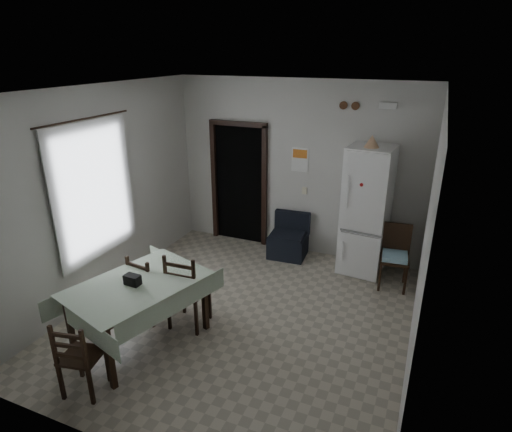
{
  "coord_description": "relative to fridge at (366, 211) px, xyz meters",
  "views": [
    {
      "loc": [
        2.04,
        -4.35,
        3.32
      ],
      "look_at": [
        0.0,
        0.5,
        1.25
      ],
      "focal_mm": 30.0,
      "sensor_mm": 36.0,
      "label": 1
    }
  ],
  "objects": [
    {
      "name": "corner_chair",
      "position": [
        0.52,
        -0.37,
        -0.53
      ],
      "size": [
        0.45,
        0.45,
        0.95
      ],
      "primitive_type": null,
      "rotation": [
        0.0,
        0.0,
        0.1
      ],
      "color": "black",
      "rests_on": "ground"
    },
    {
      "name": "vent_left",
      "position": [
        -0.53,
        0.3,
        1.52
      ],
      "size": [
        0.12,
        0.03,
        0.12
      ],
      "primitive_type": "cylinder",
      "rotation": [
        1.57,
        0.0,
        0.0
      ],
      "color": "#523421",
      "rests_on": "ground"
    },
    {
      "name": "calendar_image",
      "position": [
        -1.18,
        0.3,
        0.72
      ],
      "size": [
        0.24,
        0.01,
        0.14
      ],
      "primitive_type": "cube",
      "color": "orange",
      "rests_on": "ground"
    },
    {
      "name": "wall_left",
      "position": [
        -3.33,
        -1.93,
        0.45
      ],
      "size": [
        0.02,
        4.5,
        2.9
      ],
      "primitive_type": null,
      "color": "beige",
      "rests_on": "ground"
    },
    {
      "name": "fridge",
      "position": [
        0.0,
        0.0,
        0.0
      ],
      "size": [
        0.71,
        0.71,
        2.0
      ],
      "primitive_type": null,
      "rotation": [
        0.0,
        0.0,
        -0.09
      ],
      "color": "white",
      "rests_on": "ground"
    },
    {
      "name": "wall_front",
      "position": [
        -1.23,
        -4.18,
        0.45
      ],
      "size": [
        4.2,
        0.02,
        2.9
      ],
      "primitive_type": null,
      "color": "beige",
      "rests_on": "ground"
    },
    {
      "name": "emergency_light",
      "position": [
        0.12,
        0.28,
        1.55
      ],
      "size": [
        0.25,
        0.07,
        0.09
      ],
      "primitive_type": "cube",
      "color": "white",
      "rests_on": "ground"
    },
    {
      "name": "ceiling",
      "position": [
        -1.23,
        -1.93,
        1.9
      ],
      "size": [
        4.2,
        4.5,
        0.02
      ],
      "primitive_type": null,
      "color": "white",
      "rests_on": "ground"
    },
    {
      "name": "dining_chair_far_left",
      "position": [
        -2.31,
        -2.39,
        -0.54
      ],
      "size": [
        0.44,
        0.44,
        0.92
      ],
      "primitive_type": null,
      "rotation": [
        0.0,
        0.0,
        3.01
      ],
      "color": "black",
      "rests_on": "ground"
    },
    {
      "name": "navy_seat",
      "position": [
        -1.24,
        0.0,
        -0.63
      ],
      "size": [
        0.64,
        0.63,
        0.73
      ],
      "primitive_type": null,
      "rotation": [
        0.0,
        0.0,
        0.06
      ],
      "color": "black",
      "rests_on": "ground"
    },
    {
      "name": "curtain_rod",
      "position": [
        -3.26,
        -2.13,
        1.5
      ],
      "size": [
        0.02,
        1.6,
        0.02
      ],
      "primitive_type": "cylinder",
      "rotation": [
        1.57,
        0.0,
        0.0
      ],
      "color": "black",
      "rests_on": "ground"
    },
    {
      "name": "dining_chair_near_head",
      "position": [
        -2.16,
        -3.75,
        -0.56
      ],
      "size": [
        0.45,
        0.45,
        0.89
      ],
      "primitive_type": null,
      "rotation": [
        0.0,
        0.0,
        3.34
      ],
      "color": "black",
      "rests_on": "ground"
    },
    {
      "name": "tan_cone",
      "position": [
        -0.0,
        -0.09,
        1.09
      ],
      "size": [
        0.24,
        0.24,
        0.18
      ],
      "primitive_type": "cone",
      "rotation": [
        0.0,
        0.0,
        -0.11
      ],
      "color": "tan",
      "rests_on": "fridge"
    },
    {
      "name": "ground",
      "position": [
        -1.23,
        -1.93,
        -1.0
      ],
      "size": [
        4.5,
        4.5,
        0.0
      ],
      "primitive_type": "plane",
      "color": "#A69B87",
      "rests_on": "ground"
    },
    {
      "name": "calendar",
      "position": [
        -1.18,
        0.31,
        0.62
      ],
      "size": [
        0.28,
        0.02,
        0.4
      ],
      "primitive_type": "cube",
      "color": "white",
      "rests_on": "ground"
    },
    {
      "name": "vent_right",
      "position": [
        -0.35,
        0.3,
        1.52
      ],
      "size": [
        0.12,
        0.03,
        0.12
      ],
      "primitive_type": "cylinder",
      "rotation": [
        1.57,
        0.0,
        0.0
      ],
      "color": "#523421",
      "rests_on": "ground"
    },
    {
      "name": "dining_table",
      "position": [
        -2.11,
        -2.86,
        -0.6
      ],
      "size": [
        1.42,
        1.77,
        0.8
      ],
      "primitive_type": null,
      "rotation": [
        0.0,
        0.0,
        -0.3
      ],
      "color": "#B5CAAD",
      "rests_on": "ground"
    },
    {
      "name": "window_recess",
      "position": [
        -3.38,
        -2.13,
        0.55
      ],
      "size": [
        0.1,
        1.2,
        1.6
      ],
      "primitive_type": "cube",
      "color": "silver",
      "rests_on": "ground"
    },
    {
      "name": "black_bag",
      "position": [
        -2.14,
        -2.9,
        -0.14
      ],
      "size": [
        0.19,
        0.12,
        0.12
      ],
      "primitive_type": "cube",
      "rotation": [
        0.0,
        0.0,
        -0.05
      ],
      "color": "black",
      "rests_on": "dining_table"
    },
    {
      "name": "curtain",
      "position": [
        -3.27,
        -2.13,
        0.55
      ],
      "size": [
        0.02,
        1.45,
        1.85
      ],
      "primitive_type": "cube",
      "color": "beige",
      "rests_on": "ground"
    },
    {
      "name": "dining_chair_far_right",
      "position": [
        -1.77,
        -2.33,
        -0.48
      ],
      "size": [
        0.47,
        0.47,
        1.04
      ],
      "primitive_type": null,
      "rotation": [
        0.0,
        0.0,
        3.2
      ],
      "color": "black",
      "rests_on": "ground"
    },
    {
      "name": "light_switch",
      "position": [
        -1.08,
        0.31,
        0.1
      ],
      "size": [
        0.08,
        0.02,
        0.12
      ],
      "primitive_type": "cube",
      "color": "beige",
      "rests_on": "ground"
    },
    {
      "name": "doorway",
      "position": [
        -2.28,
        0.52,
        0.06
      ],
      "size": [
        1.06,
        0.52,
        2.22
      ],
      "color": "black",
      "rests_on": "ground"
    },
    {
      "name": "wall_right",
      "position": [
        0.87,
        -1.93,
        0.45
      ],
      "size": [
        0.02,
        4.5,
        2.9
      ],
      "primitive_type": null,
      "color": "beige",
      "rests_on": "ground"
    },
    {
      "name": "wall_back",
      "position": [
        -1.23,
        0.32,
        0.45
      ],
      "size": [
        4.2,
        0.02,
        2.9
      ],
      "primitive_type": null,
      "color": "beige",
      "rests_on": "ground"
    }
  ]
}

